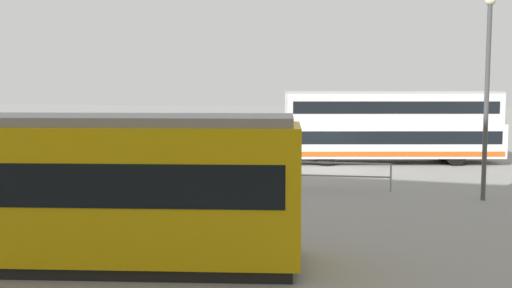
% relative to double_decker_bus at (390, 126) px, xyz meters
% --- Properties ---
extents(ground_plane, '(160.00, 160.00, 0.00)m').
position_rel_double_decker_bus_xyz_m(ground_plane, '(3.00, 2.69, -1.88)').
color(ground_plane, gray).
extents(double_decker_bus, '(11.30, 4.96, 3.66)m').
position_rel_double_decker_bus_xyz_m(double_decker_bus, '(0.00, 0.00, 0.00)').
color(double_decker_bus, white).
rests_on(double_decker_bus, ground).
extents(pedestrian_near_railing, '(0.42, 0.42, 1.72)m').
position_rel_double_decker_bus_xyz_m(pedestrian_near_railing, '(8.67, 6.90, -0.89)').
color(pedestrian_near_railing, black).
rests_on(pedestrian_near_railing, ground).
extents(pedestrian_crossing, '(0.44, 0.44, 1.67)m').
position_rel_double_decker_bus_xyz_m(pedestrian_crossing, '(4.38, 11.11, -0.92)').
color(pedestrian_crossing, '#4C3F2D').
rests_on(pedestrian_crossing, ground).
extents(pedestrian_railing, '(10.06, 0.58, 1.08)m').
position_rel_double_decker_bus_xyz_m(pedestrian_railing, '(4.89, 8.86, -1.13)').
color(pedestrian_railing, gray).
rests_on(pedestrian_railing, ground).
extents(info_sign, '(0.91, 0.13, 2.52)m').
position_rel_double_decker_bus_xyz_m(info_sign, '(8.49, 9.02, -0.17)').
color(info_sign, slate).
rests_on(info_sign, ground).
extents(street_lamp, '(0.36, 0.36, 7.01)m').
position_rel_double_decker_bus_xyz_m(street_lamp, '(-3.25, 9.55, 2.20)').
color(street_lamp, '#4C4C51').
rests_on(street_lamp, ground).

